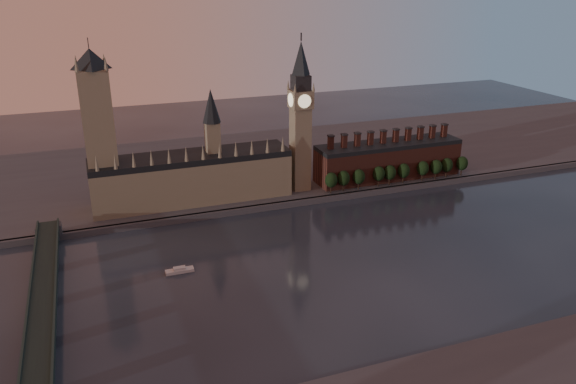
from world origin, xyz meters
The scene contains 18 objects.
ground centered at (0.00, 0.00, 0.00)m, with size 900.00×900.00×0.00m, color black.
north_bank centered at (0.00, 178.04, 2.00)m, with size 900.00×182.00×4.00m.
palace_of_westminster centered at (-64.41, 114.91, 21.63)m, with size 130.00×30.30×74.00m.
victoria_tower centered at (-120.00, 115.00, 59.09)m, with size 24.00×24.00×108.00m.
big_ben centered at (10.00, 110.00, 56.83)m, with size 15.00×15.00×107.00m.
chimney_block centered at (80.00, 110.00, 17.82)m, with size 110.00×25.00×37.00m.
embankment_tree_0 centered at (27.10, 94.64, 13.47)m, with size 8.60×8.60×14.88m.
embankment_tree_1 centered at (36.76, 95.08, 13.47)m, with size 8.60×8.60×14.88m.
embankment_tree_2 centered at (48.19, 94.29, 13.47)m, with size 8.60×8.60×14.88m.
embankment_tree_3 centered at (64.55, 95.13, 13.47)m, with size 8.60×8.60×14.88m.
embankment_tree_4 centered at (73.19, 94.56, 13.47)m, with size 8.60×8.60×14.88m.
embankment_tree_5 centered at (84.56, 94.66, 13.47)m, with size 8.60×8.60×14.88m.
embankment_tree_6 centered at (100.68, 94.64, 13.47)m, with size 8.60×8.60×14.88m.
embankment_tree_7 centered at (111.66, 93.99, 13.47)m, with size 8.60×8.60×14.88m.
embankment_tree_8 centered at (121.57, 94.77, 13.47)m, with size 8.60×8.60×14.88m.
embankment_tree_9 centered at (134.67, 94.27, 13.47)m, with size 8.60×8.60×14.88m.
westminster_bridge centered at (-155.00, -2.70, 7.44)m, with size 14.00×200.00×11.55m.
river_boat centered at (-90.36, 26.19, 1.12)m, with size 14.72×4.31×2.94m.
Camera 1 is at (-126.51, -236.48, 145.12)m, focal length 35.00 mm.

